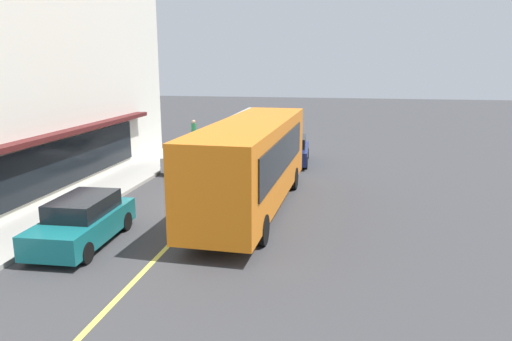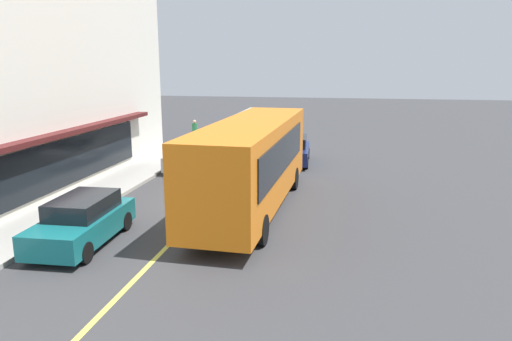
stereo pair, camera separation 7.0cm
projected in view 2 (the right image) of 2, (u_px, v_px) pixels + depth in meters
ground at (212, 201)px, 20.14m from camera, size 120.00×120.00×0.00m
sidewalk at (98, 193)px, 21.05m from camera, size 80.00×2.40×0.15m
lane_centre_stripe at (212, 201)px, 20.14m from camera, size 36.00×0.16×0.01m
bus at (252, 160)px, 18.52m from camera, size 11.21×2.92×3.50m
car_silver at (193, 156)px, 26.01m from camera, size 4.37×1.99×1.52m
car_navy at (293, 150)px, 27.55m from camera, size 4.39×2.05×1.52m
car_teal at (82, 221)px, 15.30m from camera, size 4.36×1.99×1.52m
pedestrian_by_curb at (195, 131)px, 31.85m from camera, size 0.34×0.34×1.80m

